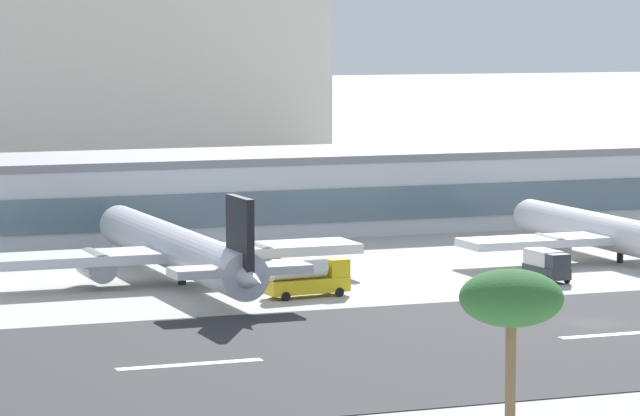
% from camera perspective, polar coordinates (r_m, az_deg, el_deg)
% --- Properties ---
extents(ground_plane, '(1400.00, 1400.00, 0.00)m').
position_cam_1_polar(ground_plane, '(161.99, 8.82, -3.71)').
color(ground_plane, '#B2AFA8').
extents(runway_strip, '(800.00, 42.85, 0.08)m').
position_cam_1_polar(runway_strip, '(157.26, 9.82, -4.01)').
color(runway_strip, '#2D2D30').
rests_on(runway_strip, ground_plane).
extents(runway_centreline_dash_3, '(12.00, 1.20, 0.01)m').
position_cam_1_polar(runway_centreline_dash_3, '(141.60, -4.20, -5.03)').
color(runway_centreline_dash_3, white).
rests_on(runway_centreline_dash_3, runway_strip).
extents(runway_centreline_dash_4, '(12.00, 1.20, 0.01)m').
position_cam_1_polar(runway_centreline_dash_4, '(157.03, 9.67, -4.00)').
color(runway_centreline_dash_4, white).
rests_on(runway_centreline_dash_4, runway_strip).
extents(terminal_building, '(174.31, 21.73, 10.32)m').
position_cam_1_polar(terminal_building, '(231.26, -1.17, 0.55)').
color(terminal_building, silver).
rests_on(terminal_building, ground_plane).
extents(airliner_black_tail_gate_0, '(39.15, 52.31, 10.92)m').
position_cam_1_polar(airliner_black_tail_gate_0, '(184.20, -4.49, -1.39)').
color(airliner_black_tail_gate_0, silver).
rests_on(airliner_black_tail_gate_0, ground_plane).
extents(airliner_blue_tail_gate_1, '(37.33, 45.98, 9.60)m').
position_cam_1_polar(airliner_blue_tail_gate_1, '(203.37, 9.58, -0.88)').
color(airliner_blue_tail_gate_1, silver).
rests_on(airliner_blue_tail_gate_1, ground_plane).
extents(service_fuel_truck_0, '(8.75, 3.68, 3.95)m').
position_cam_1_polar(service_fuel_truck_0, '(175.53, -0.41, -2.22)').
color(service_fuel_truck_0, gold).
rests_on(service_fuel_truck_0, ground_plane).
extents(service_box_truck_1, '(3.02, 6.15, 3.25)m').
position_cam_1_polar(service_box_truck_1, '(187.65, 7.29, -1.81)').
color(service_box_truck_1, '#2D3338').
rests_on(service_box_truck_1, ground_plane).
extents(palm_tree_0, '(5.80, 5.80, 13.55)m').
position_cam_1_polar(palm_tree_0, '(98.64, 6.16, -3.02)').
color(palm_tree_0, brown).
rests_on(palm_tree_0, ground_plane).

